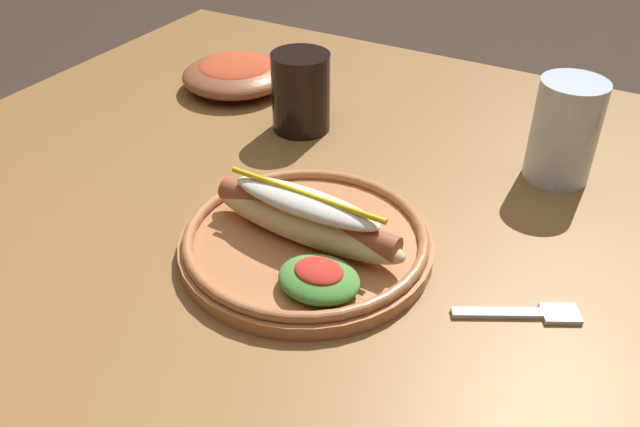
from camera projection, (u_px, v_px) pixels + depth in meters
dining_table at (394, 286)px, 0.80m from camera, size 1.33×1.01×0.74m
hot_dog_plate at (307, 237)px, 0.69m from camera, size 0.27×0.27×0.08m
fork at (527, 313)px, 0.63m from camera, size 0.11×0.07×0.00m
soda_cup at (301, 92)px, 0.91m from camera, size 0.08×0.08×0.11m
water_cup at (565, 131)px, 0.80m from camera, size 0.08×0.08×0.13m
side_bowl at (236, 73)px, 1.04m from camera, size 0.17×0.17×0.05m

